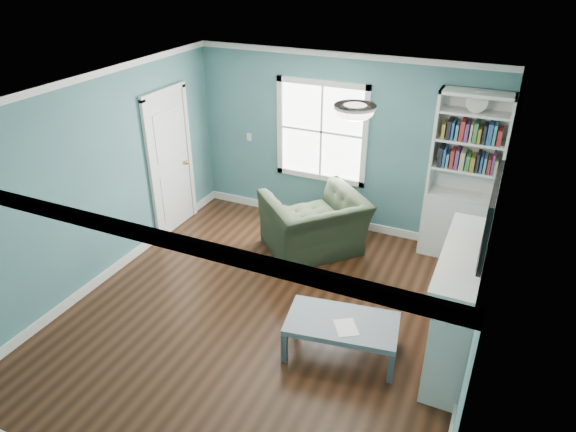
% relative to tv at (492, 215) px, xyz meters
% --- Properties ---
extents(floor, '(5.00, 5.00, 0.00)m').
position_rel_tv_xyz_m(floor, '(-2.20, -0.20, -1.72)').
color(floor, black).
rests_on(floor, ground).
extents(room_walls, '(5.00, 5.00, 5.00)m').
position_rel_tv_xyz_m(room_walls, '(-2.20, -0.20, -0.14)').
color(room_walls, '#416C79').
rests_on(room_walls, ground).
extents(trim, '(4.50, 5.00, 2.60)m').
position_rel_tv_xyz_m(trim, '(-2.20, -0.20, -0.49)').
color(trim, white).
rests_on(trim, ground).
extents(window, '(1.40, 0.06, 1.50)m').
position_rel_tv_xyz_m(window, '(-2.50, 2.29, -0.27)').
color(window, white).
rests_on(window, room_walls).
extents(bookshelf, '(0.90, 0.35, 2.31)m').
position_rel_tv_xyz_m(bookshelf, '(-0.43, 2.10, -0.80)').
color(bookshelf, silver).
rests_on(bookshelf, ground).
extents(fireplace, '(0.44, 1.58, 1.30)m').
position_rel_tv_xyz_m(fireplace, '(-0.12, 0.00, -1.09)').
color(fireplace, black).
rests_on(fireplace, ground).
extents(tv, '(0.06, 1.10, 0.65)m').
position_rel_tv_xyz_m(tv, '(0.00, 0.00, 0.00)').
color(tv, black).
rests_on(tv, fireplace).
extents(door, '(0.12, 0.98, 2.17)m').
position_rel_tv_xyz_m(door, '(-4.42, 1.20, -0.65)').
color(door, silver).
rests_on(door, ground).
extents(ceiling_fixture, '(0.38, 0.38, 0.15)m').
position_rel_tv_xyz_m(ceiling_fixture, '(-1.30, -0.10, 0.82)').
color(ceiling_fixture, white).
rests_on(ceiling_fixture, room_walls).
extents(light_switch, '(0.08, 0.01, 0.12)m').
position_rel_tv_xyz_m(light_switch, '(-3.70, 2.28, -0.52)').
color(light_switch, white).
rests_on(light_switch, room_walls).
extents(recliner, '(1.48, 1.51, 1.12)m').
position_rel_tv_xyz_m(recliner, '(-2.24, 1.40, -1.17)').
color(recliner, black).
rests_on(recliner, ground).
extents(coffee_table, '(1.23, 0.80, 0.42)m').
position_rel_tv_xyz_m(coffee_table, '(-1.20, -0.41, -1.36)').
color(coffee_table, '#454D53').
rests_on(coffee_table, ground).
extents(paper_sheet, '(0.33, 0.34, 0.00)m').
position_rel_tv_xyz_m(paper_sheet, '(-1.13, -0.49, -1.30)').
color(paper_sheet, white).
rests_on(paper_sheet, coffee_table).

